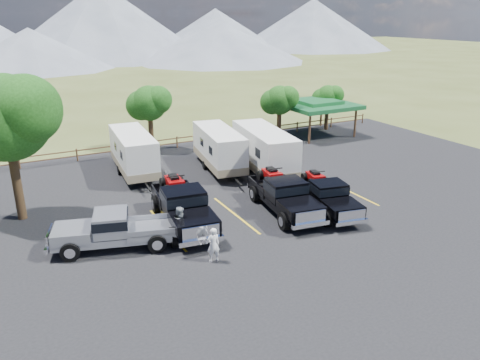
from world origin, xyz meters
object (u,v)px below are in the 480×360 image
tree_big_nw (5,118)px  trailer_right (264,151)px  pavilion (317,104)px  rig_left (183,205)px  rig_center (284,194)px  trailer_left (133,153)px  person_a (213,245)px  rig_right (326,195)px  person_b (181,225)px  pickup_silver (115,229)px  trailer_center (219,149)px

tree_big_nw → trailer_right: bearing=1.7°
pavilion → rig_left: bearing=-144.6°
pavilion → tree_big_nw: bearing=-162.7°
pavilion → rig_center: pavilion is taller
rig_left → trailer_left: trailer_left is taller
tree_big_nw → trailer_left: size_ratio=0.93×
tree_big_nw → person_a: 12.63m
rig_center → rig_right: (2.20, -1.00, -0.10)m
rig_left → person_b: (-0.85, -1.98, -0.16)m
rig_right → person_a: rig_right is taller
pavilion → pickup_silver: bearing=-147.7°
tree_big_nw → rig_right: tree_big_nw is taller
rig_right → person_a: size_ratio=3.71×
rig_center → trailer_center: (0.06, 8.56, 0.47)m
tree_big_nw → trailer_right: (15.59, 0.45, -3.94)m
trailer_center → person_b: size_ratio=4.41×
tree_big_nw → rig_right: (15.37, -6.81, -4.62)m
rig_left → trailer_center: bearing=60.0°
rig_left → person_a: 4.36m
rig_center → person_b: (-6.47, -0.97, -0.09)m
person_b → rig_right: bearing=-49.4°
tree_big_nw → rig_center: 15.08m
rig_left → trailer_right: (8.03, 5.25, 0.52)m
rig_right → tree_big_nw: bearing=167.5°
person_b → trailer_left: bearing=36.4°
trailer_left → trailer_center: trailer_left is taller
tree_big_nw → person_b: (6.70, -6.78, -4.61)m
pavilion → person_b: size_ratio=3.29×
trailer_right → person_a: 12.69m
rig_left → rig_right: (7.82, -2.01, -0.16)m
rig_left → trailer_right: trailer_right is taller
pavilion → trailer_center: pavilion is taller
tree_big_nw → trailer_left: 9.68m
rig_right → person_b: 8.67m
trailer_right → person_a: size_ratio=5.46×
pickup_silver → person_a: pickup_silver is taller
pickup_silver → rig_right: bearing=100.9°
person_a → trailer_right: bearing=-126.0°
rig_right → pickup_silver: 11.65m
trailer_left → person_a: trailer_left is taller
tree_big_nw → rig_left: (7.55, -4.80, -4.46)m
pickup_silver → person_b: (2.93, -1.00, 0.00)m
tree_big_nw → trailer_left: bearing=30.8°
trailer_center → pavilion: bearing=31.7°
pavilion → trailer_left: 18.36m
trailer_right → tree_big_nw: bearing=-169.2°
person_a → person_b: (-0.62, 2.36, 0.12)m
rig_left → trailer_left: bearing=96.8°
rig_right → trailer_left: (-7.81, 11.31, 0.58)m
trailer_right → rig_center: bearing=-102.0°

